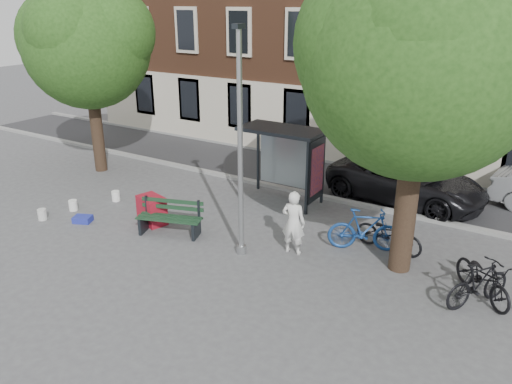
{
  "coord_description": "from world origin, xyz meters",
  "views": [
    {
      "loc": [
        6.93,
        -10.32,
        6.62
      ],
      "look_at": [
        -0.25,
        1.17,
        1.4
      ],
      "focal_mm": 35.0,
      "sensor_mm": 36.0,
      "label": 1
    }
  ],
  "objects_px": {
    "car_dark": "(406,181)",
    "bike_a": "(389,234)",
    "lamppost": "(240,158)",
    "bike_b": "(365,230)",
    "red_stand": "(152,210)",
    "bench": "(170,219)",
    "bike_d": "(478,283)",
    "painter": "(293,223)",
    "bike_c": "(483,278)",
    "bus_shelter": "(293,149)"
  },
  "relations": [
    {
      "from": "bench",
      "to": "bike_c",
      "type": "distance_m",
      "value": 8.67
    },
    {
      "from": "bike_d",
      "to": "bike_c",
      "type": "bearing_deg",
      "value": -63.1
    },
    {
      "from": "bench",
      "to": "bike_b",
      "type": "bearing_deg",
      "value": 2.55
    },
    {
      "from": "bike_d",
      "to": "car_dark",
      "type": "height_order",
      "value": "car_dark"
    },
    {
      "from": "painter",
      "to": "bike_b",
      "type": "xyz_separation_m",
      "value": [
        1.63,
        1.22,
        -0.3
      ]
    },
    {
      "from": "painter",
      "to": "bench",
      "type": "relative_size",
      "value": 0.89
    },
    {
      "from": "bike_a",
      "to": "red_stand",
      "type": "height_order",
      "value": "bike_a"
    },
    {
      "from": "bike_a",
      "to": "painter",
      "type": "bearing_deg",
      "value": 131.88
    },
    {
      "from": "painter",
      "to": "red_stand",
      "type": "xyz_separation_m",
      "value": [
        -4.7,
        -0.61,
        -0.47
      ]
    },
    {
      "from": "bike_a",
      "to": "bench",
      "type": "bearing_deg",
      "value": 119.31
    },
    {
      "from": "bench",
      "to": "bike_a",
      "type": "distance_m",
      "value": 6.41
    },
    {
      "from": "car_dark",
      "to": "bench",
      "type": "bearing_deg",
      "value": 146.35
    },
    {
      "from": "bike_b",
      "to": "red_stand",
      "type": "bearing_deg",
      "value": 82.15
    },
    {
      "from": "painter",
      "to": "bike_b",
      "type": "bearing_deg",
      "value": -150.18
    },
    {
      "from": "bike_b",
      "to": "bike_d",
      "type": "relative_size",
      "value": 1.11
    },
    {
      "from": "painter",
      "to": "bike_c",
      "type": "distance_m",
      "value": 4.89
    },
    {
      "from": "car_dark",
      "to": "bike_a",
      "type": "bearing_deg",
      "value": -164.15
    },
    {
      "from": "bike_c",
      "to": "car_dark",
      "type": "bearing_deg",
      "value": 78.54
    },
    {
      "from": "bike_a",
      "to": "bike_d",
      "type": "bearing_deg",
      "value": -113.63
    },
    {
      "from": "lamppost",
      "to": "car_dark",
      "type": "distance_m",
      "value": 7.15
    },
    {
      "from": "bike_b",
      "to": "car_dark",
      "type": "height_order",
      "value": "car_dark"
    },
    {
      "from": "bench",
      "to": "painter",
      "type": "bearing_deg",
      "value": -5.62
    },
    {
      "from": "lamppost",
      "to": "bike_b",
      "type": "xyz_separation_m",
      "value": [
        2.83,
        2.01,
        -2.16
      ]
    },
    {
      "from": "lamppost",
      "to": "bike_b",
      "type": "bearing_deg",
      "value": 35.47
    },
    {
      "from": "bench",
      "to": "car_dark",
      "type": "height_order",
      "value": "car_dark"
    },
    {
      "from": "bike_c",
      "to": "red_stand",
      "type": "distance_m",
      "value": 9.61
    },
    {
      "from": "lamppost",
      "to": "bike_a",
      "type": "relative_size",
      "value": 3.11
    },
    {
      "from": "painter",
      "to": "bike_d",
      "type": "bearing_deg",
      "value": 172.79
    },
    {
      "from": "painter",
      "to": "bus_shelter",
      "type": "bearing_deg",
      "value": -68.43
    },
    {
      "from": "car_dark",
      "to": "red_stand",
      "type": "bearing_deg",
      "value": 140.25
    },
    {
      "from": "painter",
      "to": "car_dark",
      "type": "distance_m",
      "value": 5.71
    },
    {
      "from": "bike_c",
      "to": "bike_d",
      "type": "height_order",
      "value": "bike_d"
    },
    {
      "from": "bike_d",
      "to": "bench",
      "type": "bearing_deg",
      "value": 39.53
    },
    {
      "from": "bench",
      "to": "bike_c",
      "type": "height_order",
      "value": "bike_c"
    },
    {
      "from": "bus_shelter",
      "to": "painter",
      "type": "height_order",
      "value": "bus_shelter"
    },
    {
      "from": "bike_b",
      "to": "lamppost",
      "type": "bearing_deg",
      "value": 101.48
    },
    {
      "from": "bus_shelter",
      "to": "bike_a",
      "type": "relative_size",
      "value": 1.45
    },
    {
      "from": "bench",
      "to": "bike_d",
      "type": "xyz_separation_m",
      "value": [
        8.53,
        0.86,
        0.09
      ]
    },
    {
      "from": "bike_a",
      "to": "lamppost",
      "type": "bearing_deg",
      "value": 131.48
    },
    {
      "from": "bus_shelter",
      "to": "bike_a",
      "type": "xyz_separation_m",
      "value": [
        4.03,
        -1.78,
        -1.4
      ]
    },
    {
      "from": "bus_shelter",
      "to": "red_stand",
      "type": "bearing_deg",
      "value": -126.4
    },
    {
      "from": "bench",
      "to": "bike_a",
      "type": "relative_size",
      "value": 1.05
    },
    {
      "from": "car_dark",
      "to": "red_stand",
      "type": "xyz_separation_m",
      "value": [
        -6.21,
        -6.11,
        -0.3
      ]
    },
    {
      "from": "car_dark",
      "to": "bike_b",
      "type": "bearing_deg",
      "value": -172.77
    },
    {
      "from": "painter",
      "to": "bike_b",
      "type": "height_order",
      "value": "painter"
    },
    {
      "from": "bench",
      "to": "red_stand",
      "type": "relative_size",
      "value": 2.29
    },
    {
      "from": "bench",
      "to": "bike_b",
      "type": "height_order",
      "value": "bike_b"
    },
    {
      "from": "lamppost",
      "to": "bus_shelter",
      "type": "distance_m",
      "value": 4.24
    },
    {
      "from": "bus_shelter",
      "to": "lamppost",
      "type": "bearing_deg",
      "value": -81.57
    },
    {
      "from": "lamppost",
      "to": "red_stand",
      "type": "distance_m",
      "value": 4.21
    }
  ]
}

